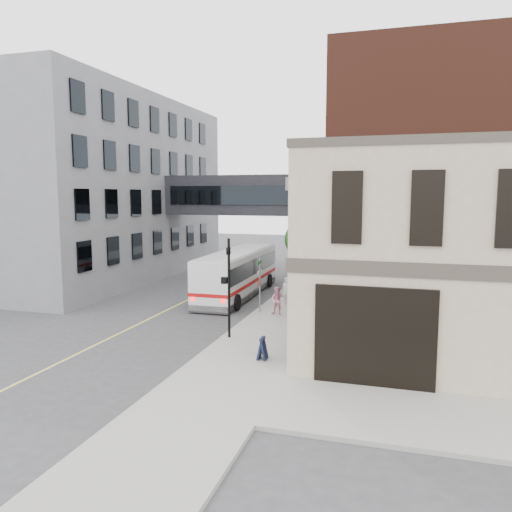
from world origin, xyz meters
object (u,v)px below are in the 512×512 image
Objects in this scene: pedestrian_a at (287,291)px; newspaper_box at (309,287)px; bus at (238,271)px; pedestrian_c at (304,287)px; pedestrian_b at (278,301)px; sandwich_board at (262,348)px.

newspaper_box is at bearing 72.45° from pedestrian_a.
bus is at bearing -141.25° from newspaper_box.
bus reaches higher than pedestrian_c.
bus is 11.35× the size of newspaper_box.
pedestrian_a reaches higher than pedestrian_b.
pedestrian_b reaches higher than sandwich_board.
sandwich_board is (1.35, -10.00, -0.33)m from pedestrian_a.
pedestrian_c is at bearing 83.93° from pedestrian_b.
pedestrian_a is at bearing -101.01° from pedestrian_c.
pedestrian_c is (0.64, 4.21, 0.00)m from pedestrian_b.
pedestrian_a reaches higher than newspaper_box.
pedestrian_c is 1.60× the size of newspaper_box.
pedestrian_b is at bearing -91.98° from pedestrian_a.
pedestrian_a is at bearing 96.61° from sandwich_board.
bus is 4.73m from newspaper_box.
pedestrian_a is 1.68m from pedestrian_c.
bus is 4.56m from pedestrian_c.
pedestrian_a is at bearing 95.49° from pedestrian_b.
bus reaches higher than sandwich_board.
pedestrian_b is 6.06m from newspaper_box.
bus is at bearing 146.68° from pedestrian_a.
pedestrian_a reaches higher than sandwich_board.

